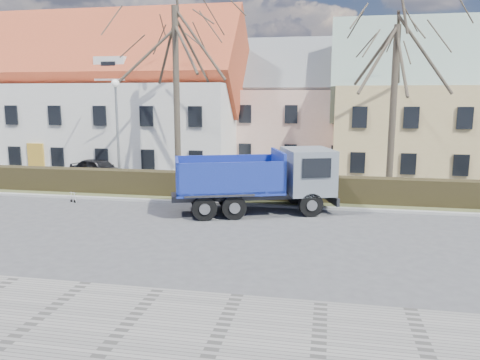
% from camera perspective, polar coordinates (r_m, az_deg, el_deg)
% --- Properties ---
extents(ground, '(120.00, 120.00, 0.00)m').
position_cam_1_polar(ground, '(19.64, -9.71, -5.79)').
color(ground, '#434446').
extents(sidewalk_near, '(80.00, 5.00, 0.08)m').
position_cam_1_polar(sidewalk_near, '(12.55, -23.95, -15.78)').
color(sidewalk_near, gray).
rests_on(sidewalk_near, ground).
extents(curb_far, '(80.00, 0.30, 0.12)m').
position_cam_1_polar(curb_far, '(23.85, -5.85, -2.71)').
color(curb_far, '#9F9E9C').
rests_on(curb_far, ground).
extents(grass_strip, '(80.00, 3.00, 0.10)m').
position_cam_1_polar(grass_strip, '(25.35, -4.81, -1.94)').
color(grass_strip, '#474D2B').
rests_on(grass_strip, ground).
extents(hedge, '(60.00, 0.90, 1.30)m').
position_cam_1_polar(hedge, '(25.04, -4.96, -0.70)').
color(hedge, black).
rests_on(hedge, ground).
extents(building_white, '(26.80, 10.80, 9.50)m').
position_cam_1_polar(building_white, '(39.03, -19.76, 8.69)').
color(building_white, silver).
rests_on(building_white, ground).
extents(building_pink, '(10.80, 8.80, 8.00)m').
position_cam_1_polar(building_pink, '(37.78, 6.77, 8.04)').
color(building_pink, beige).
rests_on(building_pink, ground).
extents(building_yellow, '(18.80, 10.80, 8.50)m').
position_cam_1_polar(building_yellow, '(35.88, 26.05, 7.38)').
color(building_yellow, '#D5B675').
rests_on(building_yellow, ground).
extents(tree_1, '(9.20, 9.20, 12.65)m').
position_cam_1_polar(tree_1, '(27.60, -7.79, 12.09)').
color(tree_1, '#3D352A').
rests_on(tree_1, ground).
extents(tree_2, '(8.00, 8.00, 11.00)m').
position_cam_1_polar(tree_2, '(26.35, 18.25, 9.99)').
color(tree_2, '#3D352A').
rests_on(tree_2, ground).
extents(dump_truck, '(8.13, 5.18, 3.05)m').
position_cam_1_polar(dump_truck, '(21.62, 1.16, -0.03)').
color(dump_truck, navy).
rests_on(dump_truck, ground).
extents(streetlight, '(0.50, 0.50, 6.36)m').
position_cam_1_polar(streetlight, '(27.41, -14.68, 5.29)').
color(streetlight, gray).
rests_on(streetlight, ground).
extents(cart_frame, '(0.73, 0.59, 0.58)m').
position_cam_1_polar(cart_frame, '(25.52, -19.95, -1.89)').
color(cart_frame, silver).
rests_on(cart_frame, ground).
extents(parked_car_a, '(4.47, 2.91, 1.42)m').
position_cam_1_polar(parked_car_a, '(31.57, -16.84, 1.26)').
color(parked_car_a, black).
rests_on(parked_car_a, ground).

